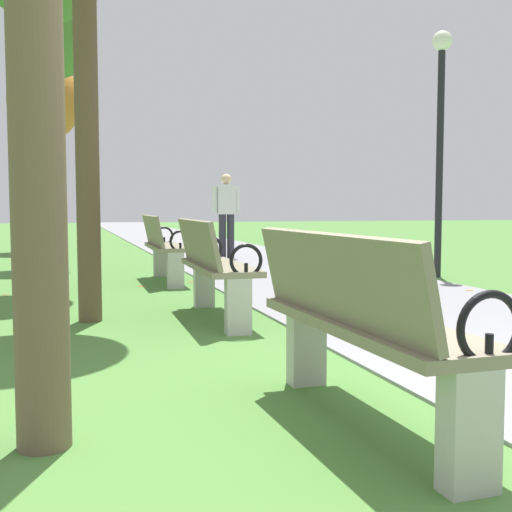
{
  "coord_description": "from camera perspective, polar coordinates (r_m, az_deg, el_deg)",
  "views": [
    {
      "loc": [
        -1.79,
        -2.54,
        1.01
      ],
      "look_at": [
        -0.05,
        3.3,
        0.55
      ],
      "focal_mm": 45.56,
      "sensor_mm": 36.0,
      "label": 1
    }
  ],
  "objects": [
    {
      "name": "tree_5",
      "position": [
        15.82,
        -18.09,
        12.65
      ],
      "size": [
        1.63,
        1.63,
        4.3
      ],
      "color": "brown",
      "rests_on": "ground"
    },
    {
      "name": "pedestrian_walking",
      "position": [
        12.47,
        -2.61,
        3.95
      ],
      "size": [
        0.53,
        0.25,
        1.62
      ],
      "color": "#2D2D38",
      "rests_on": "paved_walkway"
    },
    {
      "name": "park_bench_3",
      "position": [
        8.79,
        -8.15,
        0.86
      ],
      "size": [
        0.5,
        1.61,
        0.9
      ],
      "color": "gray",
      "rests_on": "ground"
    },
    {
      "name": "lamp_post",
      "position": [
        9.76,
        15.9,
        11.81
      ],
      "size": [
        0.28,
        0.28,
        3.48
      ],
      "color": "black",
      "rests_on": "ground"
    },
    {
      "name": "park_bench_1",
      "position": [
        3.01,
        9.03,
        -5.81
      ],
      "size": [
        0.52,
        1.61,
        0.9
      ],
      "color": "gray",
      "rests_on": "ground"
    },
    {
      "name": "ground_plane",
      "position": [
        3.26,
        18.2,
        -13.96
      ],
      "size": [
        80.0,
        80.0,
        0.0
      ],
      "primitive_type": "plane",
      "color": "#4C7F38"
    },
    {
      "name": "scattered_leaves",
      "position": [
        5.81,
        2.34,
        -5.57
      ],
      "size": [
        5.36,
        10.43,
        0.02
      ],
      "color": "#BC842D",
      "rests_on": "ground"
    },
    {
      "name": "tree_4",
      "position": [
        11.89,
        -17.12,
        17.81
      ],
      "size": [
        1.33,
        1.33,
        4.63
      ],
      "color": "brown",
      "rests_on": "ground"
    },
    {
      "name": "paved_walkway",
      "position": [
        20.83,
        -7.37,
        1.55
      ],
      "size": [
        3.08,
        44.0,
        0.02
      ],
      "primitive_type": "cube",
      "color": "gray",
      "rests_on": "ground"
    },
    {
      "name": "park_bench_2",
      "position": [
        5.83,
        -3.78,
        -0.86
      ],
      "size": [
        0.51,
        1.61,
        0.9
      ],
      "color": "gray",
      "rests_on": "ground"
    }
  ]
}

